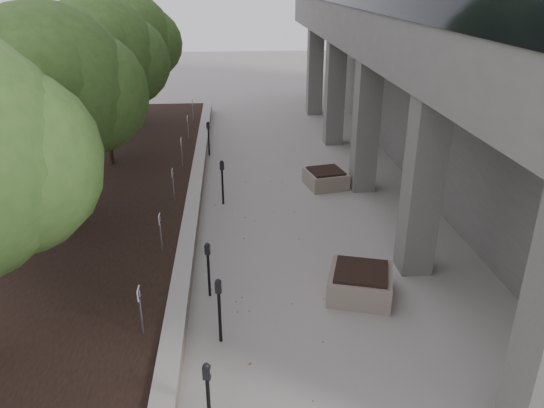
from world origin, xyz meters
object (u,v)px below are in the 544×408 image
crabapple_tree_5 (128,60)px  planter_back (326,178)px  parking_meter_2 (219,311)px  parking_meter_5 (209,139)px  crabapple_tree_4 (101,82)px  parking_meter_3 (209,270)px  crabapple_tree_3 (53,122)px  planter_front (360,282)px  parking_meter_1 (208,399)px  parking_meter_4 (222,183)px

crabapple_tree_5 → planter_back: 10.17m
parking_meter_2 → planter_back: size_ratio=1.13×
parking_meter_5 → planter_back: parking_meter_5 is taller
parking_meter_2 → crabapple_tree_4: bearing=118.8°
crabapple_tree_5 → parking_meter_3: crabapple_tree_5 is taller
crabapple_tree_5 → crabapple_tree_3: bearing=-90.0°
crabapple_tree_4 → parking_meter_2: bearing=-67.8°
crabapple_tree_4 → parking_meter_5: bearing=28.8°
crabapple_tree_4 → parking_meter_2: 10.33m
planter_front → planter_back: 6.28m
crabapple_tree_5 → planter_front: (6.73, -12.98, -2.82)m
parking_meter_1 → planter_front: (3.06, 3.44, -0.35)m
crabapple_tree_3 → crabapple_tree_4: bearing=90.0°
parking_meter_1 → planter_back: bearing=81.0°
parking_meter_4 → crabapple_tree_5: bearing=98.9°
crabapple_tree_3 → crabapple_tree_5: same height
parking_meter_3 → crabapple_tree_5: bearing=119.7°
crabapple_tree_3 → parking_meter_4: bearing=28.9°
parking_meter_3 → planter_back: parking_meter_3 is taller
crabapple_tree_4 → planter_back: 7.83m
crabapple_tree_3 → parking_meter_1: (3.67, -6.42, -2.47)m
parking_meter_1 → crabapple_tree_4: bearing=118.2°
parking_meter_2 → crabapple_tree_3: bearing=138.1°
parking_meter_2 → planter_front: bearing=30.6°
parking_meter_1 → parking_meter_4: size_ratio=0.95×
parking_meter_2 → parking_meter_4: size_ratio=0.98×
crabapple_tree_3 → parking_meter_3: (3.55, -2.76, -2.49)m
crabapple_tree_5 → planter_back: size_ratio=4.57×
parking_meter_1 → planter_front: bearing=58.7°
planter_front → planter_back: size_ratio=1.09×
crabapple_tree_3 → planter_front: size_ratio=4.19×
crabapple_tree_5 → parking_meter_3: size_ratio=4.30×
crabapple_tree_3 → parking_meter_2: bearing=-48.5°
parking_meter_3 → crabapple_tree_4: bearing=128.7°
parking_meter_4 → parking_meter_3: bearing=-109.8°
parking_meter_1 → planter_back: 10.30m
crabapple_tree_3 → crabapple_tree_4: size_ratio=1.00×
crabapple_tree_4 → parking_meter_1: size_ratio=4.18×
parking_meter_4 → planter_front: 5.87m
crabapple_tree_5 → planter_back: (7.09, -6.71, -2.84)m
parking_meter_3 → planter_back: (3.54, 6.05, -0.35)m
planter_front → planter_back: (0.36, 6.27, -0.03)m
parking_meter_3 → parking_meter_4: bearing=101.1°
parking_meter_1 → parking_meter_5: parking_meter_5 is taller
parking_meter_1 → parking_meter_2: size_ratio=0.97×
crabapple_tree_3 → parking_meter_1: size_ratio=4.18×
parking_meter_4 → planter_back: parking_meter_4 is taller
crabapple_tree_3 → crabapple_tree_4: 5.00m
crabapple_tree_5 → parking_meter_1: (3.67, -16.42, -2.47)m
parking_meter_5 → planter_front: parking_meter_5 is taller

